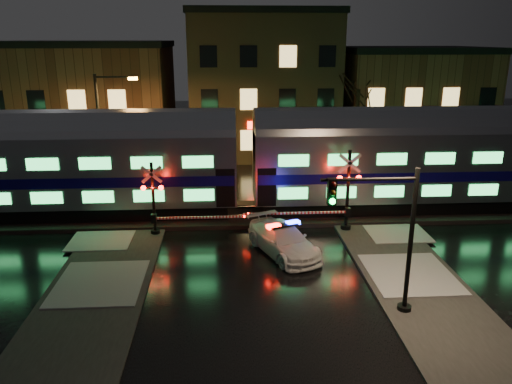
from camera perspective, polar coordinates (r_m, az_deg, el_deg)
The scene contains 13 objects.
ground at distance 23.89m, azimuth -0.27°, elevation -6.84°, with size 120.00×120.00×0.00m, color black.
ballast at distance 28.49m, azimuth -0.85°, elevation -2.52°, with size 90.00×4.20×0.24m, color black.
sidewalk_left at distance 19.25m, azimuth -19.48°, elevation -14.07°, with size 4.00×20.00×0.12m, color #2D2D2D.
sidewalk_right at distance 20.07m, azimuth 20.17°, elevation -12.78°, with size 4.00×20.00×0.12m, color #2D2D2D.
building_left at distance 45.64m, azimuth -18.75°, elevation 9.73°, with size 14.00×10.00×9.00m, color brown.
building_mid at distance 44.58m, azimuth 0.64°, elevation 12.08°, with size 12.00×11.00×11.50m, color brown.
building_right at distance 47.02m, azimuth 16.92°, elevation 9.78°, with size 12.00×10.00×8.50m, color brown.
train at distance 27.54m, azimuth -1.28°, elevation 3.87°, with size 51.00×3.12×5.92m.
police_car at distance 23.48m, azimuth 3.11°, elevation -5.47°, with size 3.59×5.12×1.54m.
crossing_signal_right at distance 26.05m, azimuth 9.70°, elevation -0.79°, with size 6.13×0.67×4.34m.
crossing_signal_left at distance 25.64m, azimuth -10.83°, elevation -1.64°, with size 5.44×0.64×3.85m.
traffic_light at distance 18.22m, azimuth 14.78°, elevation -5.30°, with size 3.57×0.67×5.53m.
streetlight at distance 32.10m, azimuth -16.97°, elevation 6.98°, with size 2.58×0.27×7.71m.
Camera 1 is at (-1.25, -21.78, 9.74)m, focal length 35.00 mm.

